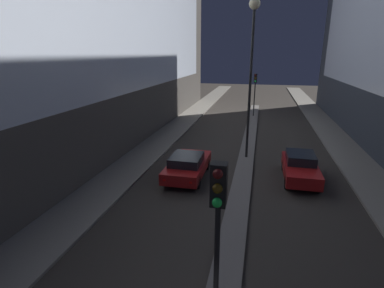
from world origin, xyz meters
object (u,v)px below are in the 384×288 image
at_px(traffic_light_mid, 255,85).
at_px(car_right_lane, 300,167).
at_px(traffic_light_near, 218,218).
at_px(street_lamp, 252,44).
at_px(car_left_lane, 188,165).

bearing_deg(traffic_light_mid, car_right_lane, -79.68).
relative_size(traffic_light_near, street_lamp, 0.47).
relative_size(traffic_light_mid, street_lamp, 0.47).
bearing_deg(car_left_lane, street_lamp, 51.68).
relative_size(traffic_light_mid, car_left_lane, 1.03).
xyz_separation_m(traffic_light_near, car_left_lane, (-3.00, 9.58, -2.69)).
relative_size(traffic_light_near, traffic_light_mid, 1.00).
bearing_deg(traffic_light_near, car_right_lane, 74.26).
bearing_deg(traffic_light_mid, car_left_lane, -99.70).
distance_m(traffic_light_near, car_left_lane, 10.39).
height_order(traffic_light_mid, street_lamp, street_lamp).
height_order(traffic_light_mid, car_right_lane, traffic_light_mid).
bearing_deg(car_right_lane, traffic_light_mid, 100.32).
height_order(street_lamp, car_left_lane, street_lamp).
height_order(traffic_light_near, street_lamp, street_lamp).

